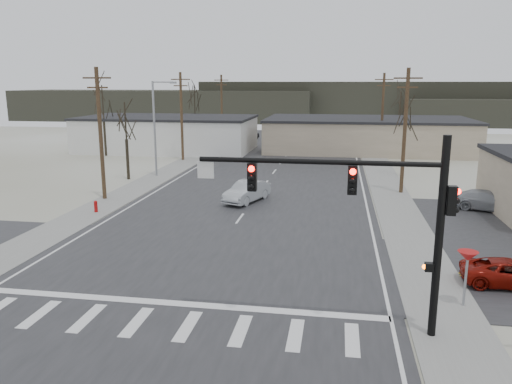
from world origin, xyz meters
TOP-DOWN VIEW (x-y plane):
  - ground at (0.00, 0.00)m, footprint 140.00×140.00m
  - main_road at (0.00, 15.00)m, footprint 18.00×110.00m
  - cross_road at (0.00, 0.00)m, footprint 90.00×10.00m
  - sidewalk_left at (-10.60, 20.00)m, footprint 3.00×90.00m
  - sidewalk_right at (10.60, 20.00)m, footprint 3.00×90.00m
  - traffic_signal_mast at (7.89, -6.20)m, footprint 8.95×0.43m
  - fire_hydrant at (-10.20, 8.00)m, footprint 0.24×0.24m
  - yield_sign at (11.50, -3.50)m, footprint 0.80×0.80m
  - building_left_far at (-16.00, 40.00)m, footprint 22.30×12.30m
  - building_right_far at (10.00, 44.00)m, footprint 26.30×14.30m
  - upole_left_b at (-11.50, 12.00)m, footprint 2.20×0.30m
  - upole_left_c at (-11.50, 32.00)m, footprint 2.20×0.30m
  - upole_left_d at (-11.50, 52.00)m, footprint 2.20×0.30m
  - upole_right_a at (11.50, 18.00)m, footprint 2.20×0.30m
  - upole_right_b at (11.50, 40.00)m, footprint 2.20×0.30m
  - streetlight_main at (-10.80, 22.00)m, footprint 2.40×0.25m
  - tree_left_near at (-13.00, 20.00)m, footprint 3.30×3.30m
  - tree_right_mid at (12.50, 26.00)m, footprint 3.74×3.74m
  - tree_left_far at (-14.00, 46.00)m, footprint 3.96×3.96m
  - tree_right_far at (15.00, 52.00)m, footprint 3.52×3.52m
  - tree_left_mid at (-22.00, 34.00)m, footprint 3.96×3.96m
  - hill_left at (-35.00, 92.00)m, footprint 70.00×18.00m
  - hill_center at (15.00, 96.00)m, footprint 80.00×18.00m
  - sedan_crossing at (-0.40, 12.81)m, footprint 3.18×4.99m
  - car_far_a at (-0.70, 45.07)m, footprint 3.47×5.24m
  - car_far_b at (-7.50, 54.33)m, footprint 2.82×3.94m
  - car_parked_red at (14.04, -1.00)m, footprint 4.26×2.04m
  - car_parked_silver at (16.84, 13.00)m, footprint 5.15×3.40m

SIDE VIEW (x-z plane):
  - ground at x=0.00m, z-range 0.00..0.00m
  - cross_road at x=0.00m, z-range 0.00..0.04m
  - main_road at x=0.00m, z-range 0.00..0.05m
  - sidewalk_left at x=-10.60m, z-range 0.00..0.06m
  - sidewalk_right at x=10.60m, z-range 0.00..0.06m
  - fire_hydrant at x=-10.20m, z-range 0.02..0.89m
  - car_parked_red at x=14.04m, z-range 0.03..1.20m
  - car_far_b at x=-7.50m, z-range 0.05..1.29m
  - car_parked_silver at x=16.84m, z-range 0.03..1.42m
  - car_far_a at x=-0.70m, z-range 0.05..1.46m
  - sedan_crossing at x=-0.40m, z-range 0.05..1.60m
  - yield_sign at x=11.50m, z-range 0.89..3.24m
  - building_right_far at x=10.00m, z-range 0.00..4.30m
  - building_left_far at x=-16.00m, z-range 0.01..4.51m
  - hill_left at x=-35.00m, z-range 0.00..7.00m
  - hill_center at x=15.00m, z-range 0.00..9.00m
  - traffic_signal_mast at x=7.89m, z-range 1.07..8.27m
  - streetlight_main at x=-10.80m, z-range 0.59..9.59m
  - upole_left_b at x=-11.50m, z-range 0.22..10.22m
  - upole_left_c at x=-11.50m, z-range 0.22..10.22m
  - upole_left_d at x=-11.50m, z-range 0.22..10.22m
  - upole_right_a at x=11.50m, z-range 0.22..10.22m
  - upole_right_b at x=11.50m, z-range 0.22..10.22m
  - tree_left_near at x=-13.00m, z-range 1.55..8.90m
  - tree_right_far at x=15.00m, z-range 1.66..9.50m
  - tree_right_mid at x=12.50m, z-range 1.77..10.10m
  - tree_left_far at x=-14.00m, z-range 1.87..10.69m
  - tree_left_mid at x=-22.00m, z-range 1.87..10.69m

